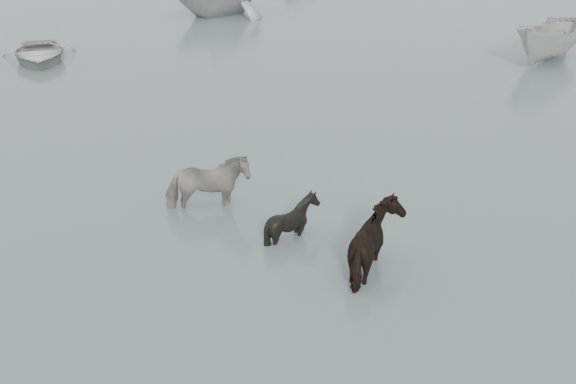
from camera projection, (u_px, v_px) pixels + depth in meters
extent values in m
plane|color=slate|center=(292.00, 264.00, 13.90)|extent=(140.00, 140.00, 0.00)
imported|color=black|center=(207.00, 176.00, 15.90)|extent=(2.04, 1.44, 1.57)
imported|color=black|center=(380.00, 231.00, 13.37)|extent=(1.78, 1.95, 1.64)
imported|color=black|center=(292.00, 208.00, 14.72)|extent=(1.23, 1.12, 1.26)
imported|color=#ACABA7|center=(38.00, 51.00, 28.67)|extent=(4.45, 4.99, 0.85)
imported|color=#AAAAA5|center=(550.00, 40.00, 28.48)|extent=(3.86, 4.71, 1.74)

